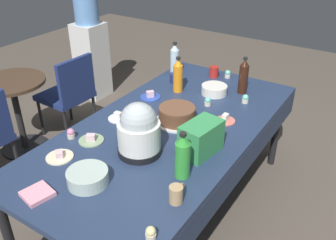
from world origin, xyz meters
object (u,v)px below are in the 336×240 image
(cupcake_rose, at_px, (228,74))
(coffee_mug_tan, at_px, (176,194))
(dessert_plate_cream, at_px, (60,156))
(soda_bottle_lime_soda, at_px, (183,157))
(cupcake_vanilla, at_px, (71,134))
(dessert_plate_sage, at_px, (91,139))
(frosted_layer_cake, at_px, (177,115))
(round_cafe_table, at_px, (16,103))
(potluck_table, at_px, (168,134))
(water_cooler, at_px, (91,49))
(slow_cooker, at_px, (139,131))
(glass_salad_bowl, at_px, (88,177))
(dessert_plate_white, at_px, (118,117))
(ceramic_snack_bowl, at_px, (214,90))
(cupcake_mint, at_px, (151,233))
(coffee_mug_red, at_px, (214,72))
(dessert_plate_cobalt, at_px, (150,96))
(dessert_plate_coral, at_px, (225,120))
(soda_carton, at_px, (201,138))
(cupcake_cocoa, at_px, (245,99))
(cupcake_lemon, at_px, (143,125))
(maroon_chair_right, at_px, (69,91))
(soda_bottle_orange_juice, at_px, (178,76))
(soda_bottle_water, at_px, (175,60))
(coffee_mug_navy, at_px, (174,78))
(soda_bottle_cola, at_px, (243,77))
(cupcake_berry, at_px, (208,102))

(cupcake_rose, distance_m, coffee_mug_tan, 1.65)
(dessert_plate_cream, bearing_deg, soda_bottle_lime_soda, -70.25)
(cupcake_vanilla, bearing_deg, dessert_plate_sage, -72.53)
(frosted_layer_cake, relative_size, soda_bottle_lime_soda, 1.09)
(cupcake_rose, relative_size, round_cafe_table, 0.09)
(potluck_table, xyz_separation_m, water_cooler, (1.23, 1.89, -0.10))
(slow_cooker, relative_size, glass_salad_bowl, 1.49)
(slow_cooker, distance_m, dessert_plate_white, 0.47)
(slow_cooker, distance_m, coffee_mug_tan, 0.49)
(cupcake_vanilla, distance_m, cupcake_rose, 1.51)
(ceramic_snack_bowl, relative_size, cupcake_vanilla, 3.03)
(dessert_plate_white, bearing_deg, frosted_layer_cake, -63.37)
(potluck_table, xyz_separation_m, slow_cooker, (-0.35, -0.03, 0.22))
(cupcake_mint, bearing_deg, potluck_table, 28.51)
(soda_bottle_lime_soda, height_order, coffee_mug_red, soda_bottle_lime_soda)
(dessert_plate_cobalt, relative_size, dessert_plate_coral, 1.13)
(cupcake_vanilla, bearing_deg, coffee_mug_red, -12.85)
(ceramic_snack_bowl, height_order, soda_carton, soda_carton)
(cupcake_cocoa, relative_size, round_cafe_table, 0.09)
(coffee_mug_tan, xyz_separation_m, round_cafe_table, (0.55, 2.07, -0.30))
(cupcake_lemon, xyz_separation_m, soda_bottle_lime_soda, (-0.28, -0.48, 0.10))
(dessert_plate_cobalt, distance_m, dessert_plate_coral, 0.65)
(cupcake_mint, bearing_deg, maroon_chair_right, 56.08)
(cupcake_cocoa, bearing_deg, glass_salad_bowl, 166.01)
(soda_bottle_orange_juice, bearing_deg, dessert_plate_cobalt, 151.76)
(coffee_mug_red, bearing_deg, coffee_mug_tan, -159.83)
(soda_bottle_water, height_order, coffee_mug_navy, soda_bottle_water)
(ceramic_snack_bowl, relative_size, dessert_plate_sage, 1.27)
(ceramic_snack_bowl, xyz_separation_m, soda_bottle_lime_soda, (-1.03, -0.32, 0.09))
(glass_salad_bowl, distance_m, round_cafe_table, 1.76)
(soda_carton, bearing_deg, dessert_plate_coral, 13.46)
(soda_carton, bearing_deg, frosted_layer_cake, 62.03)
(dessert_plate_cream, distance_m, soda_bottle_water, 1.45)
(dessert_plate_white, distance_m, cupcake_mint, 1.12)
(dessert_plate_cobalt, xyz_separation_m, cupcake_rose, (0.70, -0.34, 0.02))
(dessert_plate_coral, relative_size, water_cooler, 0.11)
(cupcake_cocoa, relative_size, soda_bottle_lime_soda, 0.24)
(slow_cooker, height_order, cupcake_rose, slow_cooker)
(frosted_layer_cake, height_order, coffee_mug_tan, frosted_layer_cake)
(dessert_plate_sage, height_order, dessert_plate_white, dessert_plate_white)
(soda_bottle_lime_soda, relative_size, soda_bottle_cola, 0.94)
(soda_carton, xyz_separation_m, maroon_chair_right, (0.55, 1.74, -0.36))
(cupcake_cocoa, bearing_deg, soda_bottle_cola, 30.77)
(dessert_plate_white, xyz_separation_m, soda_bottle_orange_juice, (0.62, -0.11, 0.12))
(dessert_plate_sage, height_order, coffee_mug_navy, coffee_mug_navy)
(dessert_plate_coral, relative_size, cupcake_berry, 2.10)
(frosted_layer_cake, bearing_deg, maroon_chair_right, 77.57)
(dessert_plate_cream, bearing_deg, coffee_mug_red, -7.73)
(cupcake_mint, xyz_separation_m, coffee_mug_tan, (0.27, 0.03, 0.02))
(coffee_mug_navy, bearing_deg, soda_bottle_lime_soda, -145.99)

